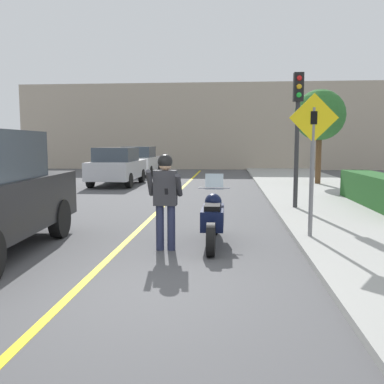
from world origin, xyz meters
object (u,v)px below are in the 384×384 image
object	(u,v)px
motorcycle	(213,218)
traffic_light	(298,114)
street_tree	(320,115)
parked_car_white	(140,161)
crossing_sign	(313,151)
person_biker	(165,192)
parked_car_silver	(117,166)

from	to	relation	value
motorcycle	traffic_light	bearing A→B (deg)	62.56
street_tree	parked_car_white	distance (m)	10.64
motorcycle	crossing_sign	world-z (taller)	crossing_sign
motorcycle	crossing_sign	bearing A→B (deg)	11.57
person_biker	crossing_sign	bearing A→B (deg)	18.68
motorcycle	traffic_light	size ratio (longest dim) A/B	0.63
parked_car_silver	parked_car_white	xyz separation A→B (m)	(-0.15, 5.57, 0.00)
person_biker	traffic_light	bearing A→B (deg)	57.56
crossing_sign	street_tree	bearing A→B (deg)	77.90
street_tree	parked_car_white	xyz separation A→B (m)	(-9.05, 5.14, -2.21)
traffic_light	person_biker	bearing A→B (deg)	-122.44
motorcycle	crossing_sign	distance (m)	2.25
parked_car_silver	parked_car_white	size ratio (longest dim) A/B	1.00
crossing_sign	traffic_light	size ratio (longest dim) A/B	0.74
parked_car_silver	parked_car_white	distance (m)	5.57
crossing_sign	parked_car_silver	size ratio (longest dim) A/B	0.64
person_biker	street_tree	world-z (taller)	street_tree
crossing_sign	traffic_light	distance (m)	3.85
motorcycle	person_biker	bearing A→B (deg)	-147.28
motorcycle	street_tree	world-z (taller)	street_tree
person_biker	parked_car_silver	size ratio (longest dim) A/B	0.40
motorcycle	parked_car_white	bearing A→B (deg)	106.34
parked_car_white	parked_car_silver	bearing A→B (deg)	-88.48
motorcycle	person_biker	distance (m)	1.10
person_biker	traffic_light	world-z (taller)	traffic_light
motorcycle	street_tree	xyz separation A→B (m)	(4.21, 11.38, 2.58)
crossing_sign	traffic_light	bearing A→B (deg)	85.64
motorcycle	parked_car_white	distance (m)	17.22
traffic_light	crossing_sign	bearing A→B (deg)	-94.36
motorcycle	parked_car_silver	size ratio (longest dim) A/B	0.54
street_tree	parked_car_silver	bearing A→B (deg)	-177.25
parked_car_white	motorcycle	bearing A→B (deg)	-73.66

